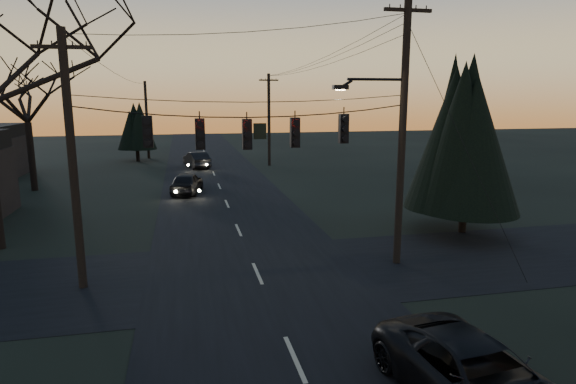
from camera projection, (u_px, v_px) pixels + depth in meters
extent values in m
cube|color=black|center=(230.00, 211.00, 27.23)|extent=(8.00, 120.00, 0.02)
cube|color=black|center=(257.00, 274.00, 17.66)|extent=(60.00, 7.00, 0.02)
cylinder|color=black|center=(248.00, 105.00, 16.42)|extent=(11.50, 0.04, 0.04)
cylinder|color=black|center=(463.00, 216.00, 22.95)|extent=(0.36, 0.36, 1.60)
cone|color=black|center=(469.00, 137.00, 22.21)|extent=(4.46, 4.46, 6.76)
cylinder|color=black|center=(31.00, 157.00, 32.98)|extent=(0.44, 0.44, 4.70)
cylinder|color=black|center=(138.00, 153.00, 48.36)|extent=(0.36, 0.36, 1.60)
cone|color=black|center=(136.00, 128.00, 47.86)|extent=(3.16, 3.16, 4.34)
imported|color=black|center=(477.00, 378.00, 9.86)|extent=(2.97, 5.35, 1.42)
imported|color=black|center=(187.00, 183.00, 32.22)|extent=(2.51, 4.46, 1.43)
imported|color=black|center=(197.00, 160.00, 44.06)|extent=(2.53, 4.63, 1.45)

